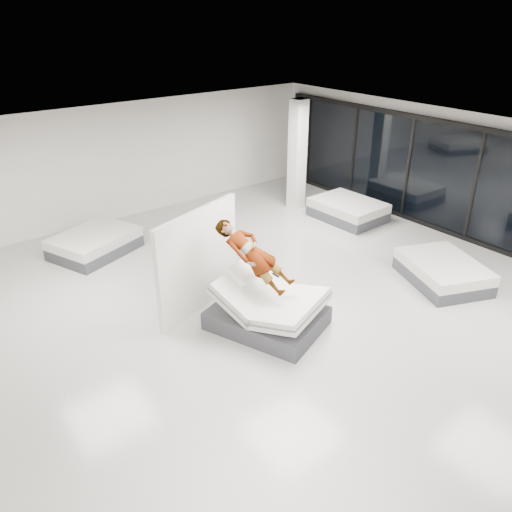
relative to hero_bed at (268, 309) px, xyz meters
name	(u,v)px	position (x,y,z in m)	size (l,w,h in m)	color
room	(300,243)	(0.67, -0.09, 1.22)	(14.00, 14.04, 3.20)	beige
hero_bed	(268,309)	(0.00, 0.00, 0.00)	(2.12, 2.41, 1.18)	#3B3B40
person	(254,265)	(-0.11, 0.29, 0.86)	(0.63, 0.42, 1.74)	slate
remote	(276,275)	(0.22, 0.04, 0.64)	(0.05, 0.14, 0.03)	black
divider_panel	(199,261)	(-0.62, 1.37, 0.67)	(2.30, 0.10, 2.09)	silver
flat_bed_right_far	(348,210)	(5.23, 2.80, -0.11)	(1.50, 1.97, 0.53)	#3B3B40
flat_bed_right_near	(443,272)	(4.12, -1.04, -0.12)	(2.00, 2.25, 0.51)	#3B3B40
flat_bed_left_far	(95,243)	(-1.36, 5.07, -0.11)	(2.29, 2.02, 0.52)	#3B3B40
column	(297,155)	(4.67, 4.41, 1.22)	(0.40, 0.40, 3.20)	silver
storefront_glazing	(475,187)	(6.57, -0.09, 1.07)	(0.12, 13.40, 2.92)	#1D2530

